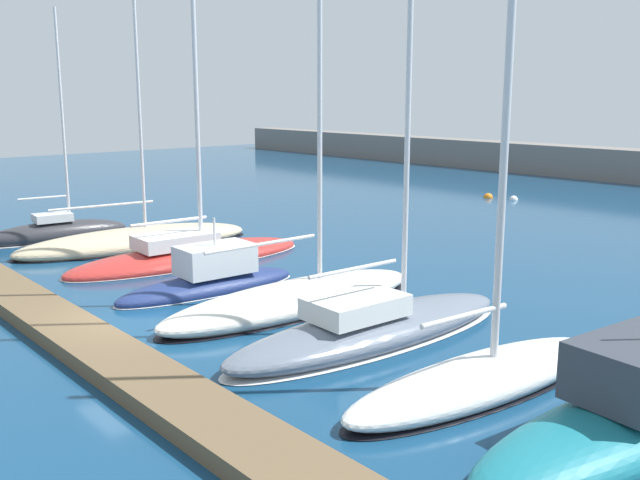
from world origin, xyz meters
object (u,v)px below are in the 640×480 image
Objects in this scene: mooring_buoy_orange at (488,198)px; motorboat_navy_fourth at (211,280)px; sailboat_charcoal_nearest at (57,232)px; sailboat_slate_sixth at (372,325)px; sailboat_ivory_fifth at (295,296)px; motorboat_teal_eighth at (633,416)px; sailboat_red_third at (188,253)px; sailboat_sand_second at (136,240)px; mooring_buoy_white at (514,200)px; sailboat_white_seventh at (483,374)px.

motorboat_navy_fourth is at bearing -74.16° from mooring_buoy_orange.
sailboat_slate_sixth is at bearing -80.66° from sailboat_charcoal_nearest.
sailboat_ivory_fifth reaches higher than motorboat_teal_eighth.
sailboat_red_third is 1.06× the size of sailboat_ivory_fifth.
motorboat_teal_eighth is at bearing -86.45° from motorboat_navy_fourth.
sailboat_sand_second is 0.94× the size of sailboat_red_third.
sailboat_charcoal_nearest reaches higher than mooring_buoy_white.
mooring_buoy_white is at bearing 37.77° from sailboat_white_seventh.
sailboat_slate_sixth reaches higher than motorboat_navy_fourth.
mooring_buoy_orange is (-21.62, 25.06, -0.54)m from motorboat_teal_eighth.
sailboat_slate_sixth is (7.10, 0.66, 0.07)m from motorboat_navy_fourth.
sailboat_white_seventh reaches higher than mooring_buoy_orange.
sailboat_charcoal_nearest is at bearing 97.71° from motorboat_teal_eighth.
sailboat_ivory_fifth is 7.64m from sailboat_white_seventh.
sailboat_ivory_fifth is at bearing -78.71° from sailboat_charcoal_nearest.
sailboat_ivory_fifth is 26.70m from mooring_buoy_orange.
sailboat_ivory_fifth is at bearing 87.98° from sailboat_slate_sixth.
sailboat_sand_second is 15.32m from sailboat_slate_sixth.
sailboat_slate_sixth reaches higher than mooring_buoy_white.
motorboat_teal_eighth is (7.32, -0.32, 0.12)m from sailboat_slate_sixth.
motorboat_teal_eighth is (3.37, 0.12, 0.17)m from sailboat_white_seventh.
sailboat_ivory_fifth reaches higher than motorboat_navy_fourth.
mooring_buoy_white is at bearing 14.43° from motorboat_navy_fourth.
motorboat_teal_eighth is at bearing -92.86° from sailboat_ivory_fifth.
sailboat_sand_second is 8.31m from motorboat_navy_fourth.
sailboat_white_seventh is 1.44× the size of motorboat_teal_eighth.
mooring_buoy_orange reaches higher than mooring_buoy_white.
sailboat_slate_sixth is at bearing -92.77° from sailboat_red_third.
sailboat_red_third reaches higher than sailboat_charcoal_nearest.
sailboat_charcoal_nearest is 26.26m from motorboat_teal_eighth.
sailboat_ivory_fifth is at bearing -66.49° from mooring_buoy_orange.
motorboat_navy_fourth is at bearing -93.78° from sailboat_sand_second.
sailboat_sand_second is at bearing 91.37° from sailboat_white_seventh.
sailboat_white_seventh is 3.37m from motorboat_teal_eighth.
motorboat_teal_eighth is (26.24, 1.07, 0.18)m from sailboat_charcoal_nearest.
sailboat_sand_second is 11.65m from sailboat_ivory_fifth.
motorboat_navy_fourth is at bearing 104.92° from sailboat_ivory_fifth.
sailboat_ivory_fifth is 10.99m from motorboat_teal_eighth.
sailboat_charcoal_nearest is at bearing 96.32° from sailboat_ivory_fifth.
mooring_buoy_orange is at bearing 18.06° from motorboat_navy_fourth.
mooring_buoy_white is (-1.30, 24.17, -0.33)m from sailboat_red_third.
motorboat_teal_eighth reaches higher than mooring_buoy_white.
sailboat_ivory_fifth reaches higher than mooring_buoy_orange.
motorboat_teal_eighth is 33.10m from mooring_buoy_orange.
mooring_buoy_orange is (4.61, 26.13, -0.36)m from sailboat_charcoal_nearest.
sailboat_sand_second is at bearing 87.95° from sailboat_ivory_fifth.
mooring_buoy_orange is 1.68m from mooring_buoy_white.
sailboat_sand_second is 33.53× the size of mooring_buoy_orange.
sailboat_sand_second is 19.28m from sailboat_white_seventh.
sailboat_charcoal_nearest is 22.89m from sailboat_white_seventh.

